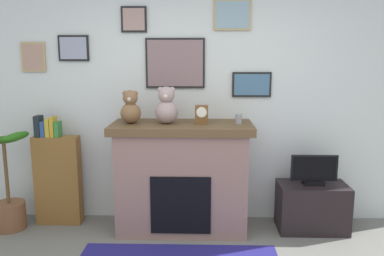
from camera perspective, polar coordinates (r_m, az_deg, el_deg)
name	(u,v)px	position (r m, az deg, el deg)	size (l,w,h in m)	color
back_wall	(198,100)	(4.26, 0.81, 4.03)	(5.20, 0.15, 2.60)	silver
fireplace	(182,176)	(4.07, -1.44, -6.98)	(1.41, 0.65, 1.11)	#8B685D
bookshelf	(57,176)	(4.45, -18.89, -6.65)	(0.47, 0.16, 1.17)	brown
potted_plant	(8,198)	(4.53, -25.09, -9.12)	(0.53, 0.56, 1.03)	brown
tv_stand	(312,207)	(4.32, 16.95, -10.86)	(0.69, 0.40, 0.49)	black
television	(314,171)	(4.20, 17.23, -5.96)	(0.47, 0.14, 0.31)	black
candle_jar	(239,119)	(3.93, 6.75, 1.30)	(0.07, 0.07, 0.10)	gray
mantel_clock	(202,114)	(3.90, 1.39, 1.97)	(0.13, 0.10, 0.18)	brown
teddy_bear_cream	(131,109)	(3.96, -8.87, 2.80)	(0.21, 0.21, 0.33)	brown
teddy_bear_tan	(166,107)	(3.91, -3.71, 3.06)	(0.23, 0.23, 0.37)	#A58C8C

